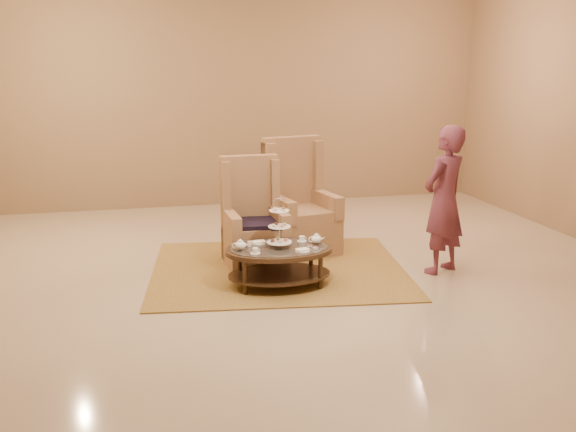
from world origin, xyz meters
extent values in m
plane|color=tan|center=(0.00, 0.00, 0.00)|extent=(8.00, 8.00, 0.00)
cube|color=silver|center=(0.00, 0.00, 0.00)|extent=(8.00, 8.00, 0.02)
cube|color=#91724F|center=(0.00, 4.00, 1.75)|extent=(8.00, 0.04, 3.50)
cube|color=#A4863A|center=(-0.12, 0.47, 0.01)|extent=(3.07, 2.67, 0.01)
cylinder|color=black|center=(-0.62, -0.24, 0.19)|extent=(0.05, 0.05, 0.37)
cylinder|color=black|center=(0.16, -0.26, 0.19)|extent=(0.05, 0.05, 0.37)
cylinder|color=black|center=(-0.61, 0.17, 0.19)|extent=(0.05, 0.05, 0.37)
cylinder|color=black|center=(0.17, 0.15, 0.19)|extent=(0.05, 0.05, 0.37)
cylinder|color=silver|center=(-0.22, -0.04, 0.65)|extent=(0.01, 0.01, 0.46)
torus|color=silver|center=(-0.22, -0.04, 0.89)|extent=(0.12, 0.01, 0.12)
cylinder|color=white|center=(-0.22, -0.04, 0.48)|extent=(0.27, 0.27, 0.01)
cylinder|color=white|center=(-0.22, -0.04, 0.64)|extent=(0.24, 0.24, 0.01)
cylinder|color=white|center=(-0.22, -0.04, 0.81)|extent=(0.21, 0.21, 0.01)
cylinder|color=#CB6D68|center=(-0.15, -0.05, 0.50)|extent=(0.04, 0.04, 0.03)
cylinder|color=tan|center=(-0.22, 0.03, 0.50)|extent=(0.04, 0.04, 0.03)
cylinder|color=brown|center=(-0.29, -0.04, 0.50)|extent=(0.04, 0.04, 0.03)
cylinder|color=beige|center=(-0.22, -0.12, 0.50)|extent=(0.04, 0.04, 0.03)
ellipsoid|color=tan|center=(-0.16, -0.03, 0.66)|extent=(0.04, 0.04, 0.03)
ellipsoid|color=brown|center=(-0.24, 0.02, 0.66)|extent=(0.04, 0.04, 0.03)
ellipsoid|color=beige|center=(-0.28, -0.06, 0.66)|extent=(0.04, 0.04, 0.03)
ellipsoid|color=#CB6D68|center=(-0.21, -0.11, 0.66)|extent=(0.04, 0.04, 0.03)
cube|color=brown|center=(-0.18, -0.01, 0.82)|extent=(0.04, 0.03, 0.02)
cube|color=beige|center=(-0.25, 0.00, 0.82)|extent=(0.04, 0.03, 0.02)
cube|color=#CB6D68|center=(-0.27, -0.08, 0.82)|extent=(0.04, 0.03, 0.02)
cube|color=tan|center=(-0.19, -0.09, 0.82)|extent=(0.04, 0.03, 0.02)
ellipsoid|color=white|center=(-0.63, -0.05, 0.47)|extent=(0.11, 0.11, 0.09)
cylinder|color=white|center=(-0.63, -0.05, 0.52)|extent=(0.05, 0.05, 0.01)
sphere|color=white|center=(-0.63, -0.05, 0.53)|extent=(0.02, 0.02, 0.02)
cone|color=white|center=(-0.56, -0.06, 0.48)|extent=(0.07, 0.02, 0.05)
torus|color=white|center=(-0.69, -0.05, 0.47)|extent=(0.06, 0.01, 0.06)
ellipsoid|color=white|center=(0.19, -0.01, 0.47)|extent=(0.11, 0.11, 0.09)
cylinder|color=white|center=(0.19, -0.01, 0.52)|extent=(0.05, 0.05, 0.01)
sphere|color=white|center=(0.19, -0.01, 0.53)|extent=(0.02, 0.02, 0.02)
cone|color=white|center=(0.25, -0.01, 0.48)|extent=(0.07, 0.02, 0.05)
torus|color=white|center=(0.13, -0.01, 0.47)|extent=(0.06, 0.01, 0.06)
cylinder|color=white|center=(-0.50, -0.20, 0.43)|extent=(0.10, 0.10, 0.01)
cylinder|color=white|center=(-0.50, -0.20, 0.45)|extent=(0.06, 0.06, 0.05)
torus|color=white|center=(-0.47, -0.21, 0.45)|extent=(0.03, 0.01, 0.03)
cylinder|color=white|center=(0.06, 0.12, 0.43)|extent=(0.10, 0.10, 0.01)
cylinder|color=white|center=(0.06, 0.12, 0.45)|extent=(0.06, 0.06, 0.05)
torus|color=white|center=(0.09, 0.11, 0.45)|extent=(0.03, 0.01, 0.03)
cylinder|color=white|center=(-0.40, 0.14, 0.43)|extent=(0.15, 0.15, 0.01)
cube|color=white|center=(-0.40, 0.14, 0.44)|extent=(0.14, 0.12, 0.02)
cylinder|color=white|center=(-0.02, -0.23, 0.43)|extent=(0.15, 0.15, 0.01)
cube|color=white|center=(-0.02, -0.23, 0.44)|extent=(0.14, 0.12, 0.02)
cylinder|color=white|center=(-0.52, 0.05, 0.45)|extent=(0.04, 0.04, 0.06)
cylinder|color=white|center=(0.13, -0.18, 0.43)|extent=(0.05, 0.05, 0.01)
cylinder|color=#CB6D68|center=(0.13, -0.18, 0.44)|extent=(0.04, 0.04, 0.01)
cylinder|color=white|center=(0.09, -0.10, 0.43)|extent=(0.05, 0.05, 0.01)
cylinder|color=brown|center=(0.09, -0.10, 0.44)|extent=(0.04, 0.04, 0.01)
cylinder|color=white|center=(-0.57, 0.13, 0.43)|extent=(0.05, 0.05, 0.01)
cylinder|color=beige|center=(-0.57, 0.13, 0.44)|extent=(0.04, 0.04, 0.01)
cube|color=#996E48|center=(-0.34, 0.70, 0.20)|extent=(0.70, 0.70, 0.40)
cube|color=#996E48|center=(-0.34, 0.65, 0.45)|extent=(0.60, 0.60, 0.10)
cube|color=#996E48|center=(-0.36, 0.98, 0.62)|extent=(0.67, 0.17, 1.24)
cube|color=#996E48|center=(-0.64, 0.92, 0.91)|extent=(0.11, 0.21, 0.57)
cube|color=#996E48|center=(-0.07, 0.95, 0.91)|extent=(0.11, 0.21, 0.57)
cube|color=#996E48|center=(-0.62, 0.64, 0.52)|extent=(0.14, 0.61, 0.25)
cube|color=#996E48|center=(-0.06, 0.67, 0.52)|extent=(0.14, 0.61, 0.25)
cube|color=black|center=(-0.34, 0.62, 0.51)|extent=(0.56, 0.52, 0.06)
cube|color=#996E48|center=(0.31, 1.09, 0.22)|extent=(0.89, 0.89, 0.45)
cube|color=#996E48|center=(0.32, 1.03, 0.50)|extent=(0.75, 0.75, 0.11)
cube|color=#996E48|center=(0.24, 1.39, 0.70)|extent=(0.76, 0.30, 1.39)
cube|color=#996E48|center=(-0.06, 1.28, 1.02)|extent=(0.15, 0.25, 0.64)
cube|color=#996E48|center=(0.57, 1.41, 1.02)|extent=(0.15, 0.25, 0.64)
cube|color=#996E48|center=(0.01, 0.97, 0.59)|extent=(0.26, 0.69, 0.28)
cube|color=#996E48|center=(0.62, 1.10, 0.59)|extent=(0.26, 0.69, 0.28)
imported|color=brown|center=(1.63, 0.01, 0.82)|extent=(0.71, 0.63, 1.63)
camera|label=1|loc=(-1.58, -6.25, 2.30)|focal=40.00mm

